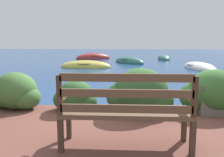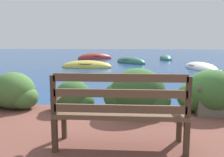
{
  "view_description": "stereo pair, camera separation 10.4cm",
  "coord_description": "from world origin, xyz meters",
  "px_view_note": "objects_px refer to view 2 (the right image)",
  "views": [
    {
      "loc": [
        0.25,
        -4.79,
        1.5
      ],
      "look_at": [
        -0.23,
        3.58,
        0.23
      ],
      "focal_mm": 40.0,
      "sensor_mm": 36.0,
      "label": 1
    },
    {
      "loc": [
        0.36,
        -4.78,
        1.5
      ],
      "look_at": [
        -0.23,
        3.58,
        0.23
      ],
      "focal_mm": 40.0,
      "sensor_mm": 36.0,
      "label": 2
    }
  ],
  "objects_px": {
    "rowboat_nearest": "(201,68)",
    "rowboat_far": "(131,62)",
    "rowboat_distant": "(95,58)",
    "rowboat_outer": "(166,59)",
    "park_bench": "(120,109)",
    "mooring_buoy": "(220,75)",
    "rowboat_mid": "(87,66)"
  },
  "relations": [
    {
      "from": "rowboat_nearest",
      "to": "rowboat_distant",
      "type": "xyz_separation_m",
      "value": [
        -6.65,
        6.63,
        0.02
      ]
    },
    {
      "from": "mooring_buoy",
      "to": "rowboat_far",
      "type": "bearing_deg",
      "value": 120.94
    },
    {
      "from": "park_bench",
      "to": "mooring_buoy",
      "type": "distance_m",
      "value": 8.83
    },
    {
      "from": "rowboat_distant",
      "to": "rowboat_nearest",
      "type": "bearing_deg",
      "value": -71.58
    },
    {
      "from": "mooring_buoy",
      "to": "rowboat_nearest",
      "type": "bearing_deg",
      "value": 89.63
    },
    {
      "from": "rowboat_far",
      "to": "rowboat_distant",
      "type": "distance_m",
      "value": 4.41
    },
    {
      "from": "rowboat_nearest",
      "to": "mooring_buoy",
      "type": "bearing_deg",
      "value": 173.88
    },
    {
      "from": "rowboat_mid",
      "to": "rowboat_outer",
      "type": "height_order",
      "value": "rowboat_mid"
    },
    {
      "from": "rowboat_nearest",
      "to": "rowboat_far",
      "type": "distance_m",
      "value": 5.0
    },
    {
      "from": "park_bench",
      "to": "rowboat_outer",
      "type": "xyz_separation_m",
      "value": [
        3.03,
        17.33,
        -0.65
      ]
    },
    {
      "from": "rowboat_mid",
      "to": "park_bench",
      "type": "bearing_deg",
      "value": 103.5
    },
    {
      "from": "rowboat_nearest",
      "to": "rowboat_far",
      "type": "relative_size",
      "value": 1.19
    },
    {
      "from": "park_bench",
      "to": "rowboat_outer",
      "type": "relative_size",
      "value": 0.69
    },
    {
      "from": "rowboat_distant",
      "to": "rowboat_outer",
      "type": "bearing_deg",
      "value": -27.69
    },
    {
      "from": "park_bench",
      "to": "rowboat_far",
      "type": "height_order",
      "value": "park_bench"
    },
    {
      "from": "mooring_buoy",
      "to": "park_bench",
      "type": "bearing_deg",
      "value": -116.47
    },
    {
      "from": "rowboat_outer",
      "to": "rowboat_distant",
      "type": "xyz_separation_m",
      "value": [
        -5.73,
        0.1,
        0.02
      ]
    },
    {
      "from": "park_bench",
      "to": "rowboat_distant",
      "type": "bearing_deg",
      "value": 92.85
    },
    {
      "from": "rowboat_nearest",
      "to": "rowboat_mid",
      "type": "distance_m",
      "value": 6.23
    },
    {
      "from": "park_bench",
      "to": "rowboat_mid",
      "type": "distance_m",
      "value": 11.26
    },
    {
      "from": "rowboat_outer",
      "to": "mooring_buoy",
      "type": "bearing_deg",
      "value": 6.04
    },
    {
      "from": "rowboat_far",
      "to": "mooring_buoy",
      "type": "distance_m",
      "value": 7.26
    },
    {
      "from": "park_bench",
      "to": "mooring_buoy",
      "type": "bearing_deg",
      "value": 57.55
    },
    {
      "from": "rowboat_nearest",
      "to": "rowboat_mid",
      "type": "relative_size",
      "value": 1.19
    },
    {
      "from": "rowboat_far",
      "to": "rowboat_distant",
      "type": "relative_size",
      "value": 0.95
    },
    {
      "from": "rowboat_mid",
      "to": "mooring_buoy",
      "type": "xyz_separation_m",
      "value": [
        6.21,
        -3.12,
        0.01
      ]
    },
    {
      "from": "park_bench",
      "to": "rowboat_nearest",
      "type": "bearing_deg",
      "value": 63.96
    },
    {
      "from": "rowboat_mid",
      "to": "rowboat_distant",
      "type": "relative_size",
      "value": 0.95
    },
    {
      "from": "rowboat_nearest",
      "to": "rowboat_outer",
      "type": "distance_m",
      "value": 6.59
    },
    {
      "from": "park_bench",
      "to": "rowboat_far",
      "type": "xyz_separation_m",
      "value": [
        0.19,
        14.11,
        -0.64
      ]
    },
    {
      "from": "rowboat_outer",
      "to": "mooring_buoy",
      "type": "distance_m",
      "value": 9.49
    },
    {
      "from": "park_bench",
      "to": "rowboat_distant",
      "type": "distance_m",
      "value": 17.65
    }
  ]
}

